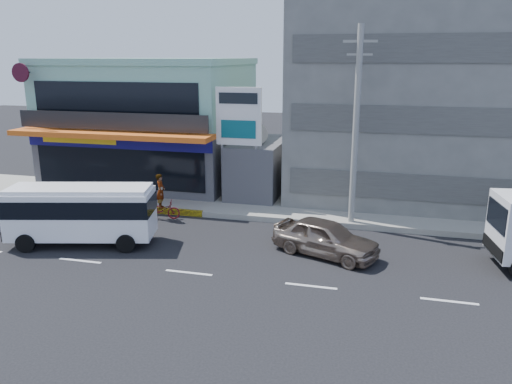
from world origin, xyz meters
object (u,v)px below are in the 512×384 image
shop_building (153,125)px  motorcycle_rider (161,204)px  concrete_building (432,82)px  utility_pole_near (356,127)px  minibus (81,210)px  satellite_dish (255,142)px  billboard (239,123)px  sedan (325,238)px

shop_building → motorcycle_rider: size_ratio=4.96×
shop_building → concrete_building: bearing=3.4°
concrete_building → utility_pole_near: 8.79m
concrete_building → minibus: 21.38m
shop_building → minibus: 12.50m
satellite_dish → billboard: (-0.50, -1.80, 1.35)m
utility_pole_near → sedan: 6.05m
concrete_building → satellite_dish: 11.30m
concrete_building → satellite_dish: bearing=-158.2°
satellite_dish → sedan: (5.15, -7.72, -2.76)m
utility_pole_near → motorcycle_rider: bearing=-173.0°
motorcycle_rider → sedan: bearing=-17.6°
billboard → motorcycle_rider: billboard is taller
billboard → satellite_dish: bearing=74.5°
satellite_dish → minibus: size_ratio=0.22×
billboard → utility_pole_near: bearing=-15.5°
minibus → sedan: bearing=7.4°
shop_building → sedan: shop_building is taller
shop_building → minibus: shop_building is taller
billboard → sedan: (5.65, -5.92, -4.12)m
minibus → motorcycle_rider: bearing=65.5°
shop_building → minibus: (2.02, -12.11, -2.34)m
shop_building → billboard: shop_building is taller
minibus → shop_building: bearing=99.5°
billboard → sedan: 9.16m
utility_pole_near → minibus: bearing=-155.1°
motorcycle_rider → minibus: bearing=-114.5°
sedan → motorcycle_rider: bearing=93.7°
shop_building → satellite_dish: size_ratio=8.27×
billboard → utility_pole_near: 6.75m
billboard → minibus: (-5.48, -7.36, -3.27)m
minibus → sedan: (11.13, 1.44, -0.84)m
satellite_dish → concrete_building: bearing=21.8°
sedan → motorcycle_rider: (-9.15, 2.90, 0.01)m
shop_building → utility_pole_near: utility_pole_near is taller
satellite_dish → sedan: satellite_dish is taller
satellite_dish → utility_pole_near: utility_pole_near is taller
utility_pole_near → motorcycle_rider: utility_pole_near is taller
sedan → motorcycle_rider: 9.59m
shop_building → sedan: bearing=-39.1°
shop_building → concrete_building: 18.28m
utility_pole_near → motorcycle_rider: 10.96m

